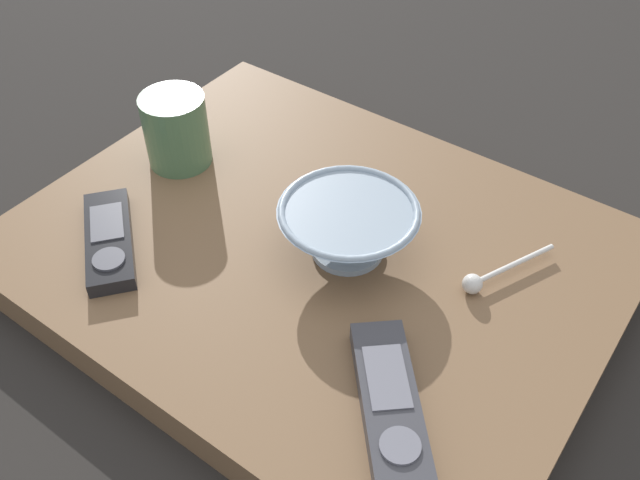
{
  "coord_description": "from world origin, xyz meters",
  "views": [
    {
      "loc": [
        0.34,
        -0.46,
        0.61
      ],
      "look_at": [
        0.01,
        -0.01,
        0.07
      ],
      "focal_mm": 38.95,
      "sensor_mm": 36.0,
      "label": 1
    }
  ],
  "objects": [
    {
      "name": "ground_plane",
      "position": [
        0.0,
        0.0,
        0.0
      ],
      "size": [
        6.0,
        6.0,
        0.0
      ],
      "primitive_type": "plane",
      "color": "black"
    },
    {
      "name": "table",
      "position": [
        0.0,
        0.0,
        0.02
      ],
      "size": [
        0.67,
        0.53,
        0.05
      ],
      "color": "brown",
      "rests_on": "ground"
    },
    {
      "name": "cereal_bowl",
      "position": [
        0.04,
        0.01,
        0.08
      ],
      "size": [
        0.16,
        0.16,
        0.06
      ],
      "color": "#8C9EAD",
      "rests_on": "table"
    },
    {
      "name": "coffee_mug",
      "position": [
        -0.23,
        0.02,
        0.1
      ],
      "size": [
        0.08,
        0.08,
        0.1
      ],
      "color": "#4C724C",
      "rests_on": "table"
    },
    {
      "name": "teaspoon",
      "position": [
        0.19,
        0.05,
        0.06
      ],
      "size": [
        0.06,
        0.12,
        0.02
      ],
      "color": "silver",
      "rests_on": "table"
    },
    {
      "name": "tv_remote_near",
      "position": [
        -0.19,
        -0.14,
        0.06
      ],
      "size": [
        0.15,
        0.14,
        0.02
      ],
      "color": "black",
      "rests_on": "table"
    },
    {
      "name": "tv_remote_far",
      "position": [
        0.19,
        -0.14,
        0.06
      ],
      "size": [
        0.16,
        0.17,
        0.03
      ],
      "color": "#38383D",
      "rests_on": "table"
    }
  ]
}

